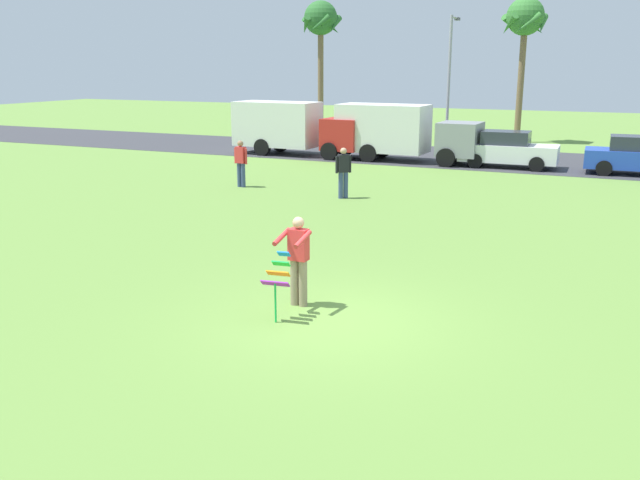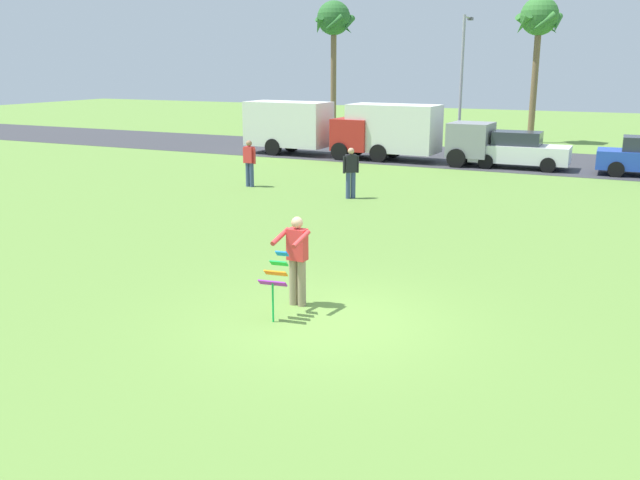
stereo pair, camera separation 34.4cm
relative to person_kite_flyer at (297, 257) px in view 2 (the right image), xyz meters
name	(u,v)px [view 2 (the right image)]	position (x,y,z in m)	size (l,w,h in m)	color
ground_plane	(328,321)	(0.88, -0.48, -0.95)	(120.00, 120.00, 0.00)	olive
road_strip	(529,161)	(0.88, 22.26, -0.95)	(120.00, 8.00, 0.01)	#38383D
person_kite_flyer	(297,257)	(0.00, 0.00, 0.00)	(0.55, 0.66, 1.73)	gray
kite_held	(276,276)	(-0.02, -0.79, -0.13)	(0.53, 0.67, 1.20)	blue
parked_truck_red_cab	(303,127)	(-9.85, 19.86, 0.46)	(6.77, 2.29, 2.62)	#B2231E
parked_truck_grey_van	(410,131)	(-4.23, 19.86, 0.46)	(6.76, 2.27, 2.62)	gray
parked_car_white	(519,151)	(0.78, 19.86, -0.18)	(4.23, 1.89, 1.60)	white
palm_tree_left_near	(334,24)	(-12.72, 30.02, 5.95)	(2.58, 2.71, 8.29)	brown
palm_tree_right_near	(539,22)	(-0.30, 30.31, 5.75)	(2.58, 2.71, 8.08)	brown
streetlight_pole	(462,73)	(-3.65, 26.96, 3.05)	(0.24, 1.65, 7.00)	#9E9EA3
person_walker_near	(351,171)	(-3.21, 10.29, -0.02)	(0.45, 0.41, 1.73)	#384772
person_walker_far	(249,162)	(-7.52, 10.80, -0.02)	(0.57, 0.26, 1.73)	#384772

